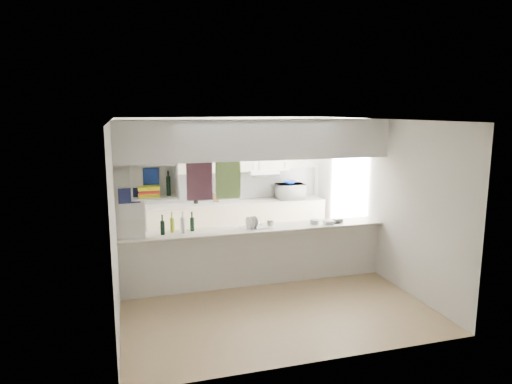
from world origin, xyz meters
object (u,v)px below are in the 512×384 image
object	(u,v)px
bowl	(290,183)
wine_bottles	(178,225)
microwave	(290,191)
dish_rack	(254,223)

from	to	relation	value
bowl	wine_bottles	bearing A→B (deg)	-141.49
microwave	bowl	world-z (taller)	bowl
bowl	dish_rack	bearing A→B (deg)	-123.44
wine_bottles	dish_rack	bearing A→B (deg)	-1.97
microwave	bowl	distance (m)	0.19
dish_rack	wine_bottles	world-z (taller)	wine_bottles
wine_bottles	microwave	bearing A→B (deg)	38.44
microwave	dish_rack	distance (m)	2.49
microwave	wine_bottles	xyz separation A→B (m)	(-2.55, -2.03, -0.04)
bowl	dish_rack	size ratio (longest dim) A/B	0.58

